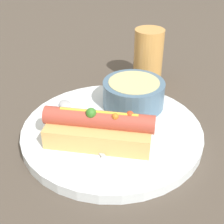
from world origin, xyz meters
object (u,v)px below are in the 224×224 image
at_px(hot_dog, 98,128).
at_px(soup_bowl, 133,92).
at_px(spoon, 72,114).
at_px(drinking_glass, 148,57).

bearing_deg(hot_dog, soup_bowl, 70.16).
height_order(spoon, drinking_glass, drinking_glass).
relative_size(soup_bowl, spoon, 0.72).
relative_size(hot_dog, spoon, 1.12).
height_order(hot_dog, drinking_glass, drinking_glass).
xyz_separation_m(hot_dog, drinking_glass, (-0.03, 0.25, 0.02)).
distance_m(spoon, drinking_glass, 0.22).
xyz_separation_m(hot_dog, spoon, (-0.08, 0.04, -0.02)).
distance_m(hot_dog, drinking_glass, 0.25).
bearing_deg(spoon, hot_dog, -172.36).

